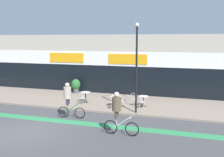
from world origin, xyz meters
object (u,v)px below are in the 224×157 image
(cafe_chair_1_side, at_px, (125,100))
(cyclist_2, at_px, (68,97))
(planter_pot, at_px, (76,85))
(cafe_chair_2_near, at_px, (142,101))
(cafe_chair_0_near, at_px, (82,97))
(cafe_chair_1_near, at_px, (113,101))
(bistro_table_0, at_px, (85,95))
(bistro_table_1, at_px, (116,99))
(lamp_post, at_px, (137,62))
(cyclist_1, at_px, (118,110))
(cafe_chair_2_side, at_px, (135,98))
(bistro_table_2, at_px, (143,99))

(cafe_chair_1_side, distance_m, cyclist_2, 4.07)
(planter_pot, bearing_deg, cafe_chair_2_near, -27.85)
(cafe_chair_0_near, height_order, cafe_chair_1_near, same)
(bistro_table_0, height_order, bistro_table_1, bistro_table_0)
(bistro_table_1, distance_m, lamp_post, 3.30)
(cafe_chair_0_near, bearing_deg, bistro_table_0, 5.82)
(cafe_chair_0_near, xyz_separation_m, cafe_chair_2_near, (4.31, 0.14, 0.00))
(bistro_table_1, height_order, cafe_chair_1_near, cafe_chair_1_near)
(lamp_post, distance_m, cyclist_1, 4.30)
(bistro_table_0, relative_size, cafe_chair_1_side, 0.86)
(bistro_table_1, height_order, cafe_chair_0_near, cafe_chair_0_near)
(lamp_post, xyz_separation_m, cyclist_2, (-3.76, -1.92, -2.06))
(cafe_chair_0_near, distance_m, lamp_post, 5.04)
(cafe_chair_0_near, bearing_deg, cafe_chair_1_side, -81.73)
(bistro_table_0, height_order, cafe_chair_1_side, cafe_chair_1_side)
(bistro_table_0, bearing_deg, planter_pot, 126.51)
(cafe_chair_0_near, bearing_deg, cyclist_1, -132.62)
(cafe_chair_2_near, distance_m, cyclist_2, 4.97)
(cafe_chair_1_near, bearing_deg, cyclist_2, 129.18)
(bistro_table_1, xyz_separation_m, cafe_chair_1_side, (0.63, 0.01, -0.01))
(cyclist_2, bearing_deg, cyclist_1, -31.31)
(planter_pot, bearing_deg, cyclist_1, -53.04)
(bistro_table_0, distance_m, planter_pot, 3.65)
(lamp_post, bearing_deg, cafe_chair_1_near, 166.63)
(cafe_chair_2_side, bearing_deg, cafe_chair_2_near, -48.13)
(cafe_chair_0_near, distance_m, cafe_chair_1_side, 3.14)
(cafe_chair_1_near, height_order, lamp_post, lamp_post)
(cafe_chair_1_near, xyz_separation_m, planter_pot, (-4.68, 4.10, 0.15))
(bistro_table_0, height_order, cyclist_1, cyclist_1)
(cafe_chair_1_side, relative_size, cyclist_2, 0.42)
(cyclist_1, bearing_deg, bistro_table_0, 127.08)
(lamp_post, distance_m, cyclist_2, 4.70)
(cafe_chair_2_side, distance_m, planter_pot, 6.48)
(cafe_chair_1_side, distance_m, lamp_post, 3.06)
(cafe_chair_1_near, bearing_deg, cafe_chair_0_near, 69.67)
(bistro_table_1, height_order, cyclist_1, cyclist_1)
(cafe_chair_1_side, relative_size, cyclist_1, 0.41)
(bistro_table_1, height_order, cafe_chair_2_near, cafe_chair_2_near)
(cafe_chair_0_near, bearing_deg, cyclist_2, -165.49)
(cafe_chair_1_side, relative_size, planter_pot, 0.74)
(cyclist_2, bearing_deg, bistro_table_2, 38.19)
(bistro_table_2, height_order, cyclist_1, cyclist_1)
(lamp_post, xyz_separation_m, cyclist_1, (-0.10, -3.77, -2.08))
(bistro_table_0, height_order, bistro_table_2, bistro_table_0)
(bistro_table_1, bearing_deg, cafe_chair_1_side, 0.74)
(bistro_table_2, distance_m, planter_pot, 7.05)
(cafe_chair_0_near, height_order, cyclist_1, cyclist_1)
(bistro_table_1, xyz_separation_m, bistro_table_2, (1.80, 0.68, -0.01))
(cafe_chair_2_side, height_order, cyclist_1, cyclist_1)
(bistro_table_0, distance_m, cafe_chair_0_near, 0.63)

